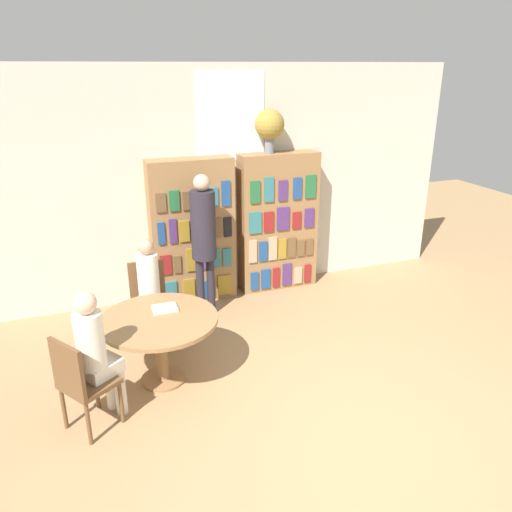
{
  "coord_description": "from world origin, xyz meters",
  "views": [
    {
      "loc": [
        -1.97,
        -2.81,
        2.97
      ],
      "look_at": [
        -0.23,
        1.86,
        1.05
      ],
      "focal_mm": 35.0,
      "sensor_mm": 36.0,
      "label": 1
    }
  ],
  "objects_px": {
    "seated_reader_left": "(150,289)",
    "chair_near_camera": "(81,380)",
    "bookshelf_left": "(193,232)",
    "librarian_standing": "(204,232)",
    "chair_left_side": "(149,297)",
    "reading_table": "(160,329)",
    "flower_vase": "(270,125)",
    "seated_reader_right": "(96,349)",
    "bookshelf_right": "(278,222)"
  },
  "relations": [
    {
      "from": "chair_left_side",
      "to": "librarian_standing",
      "type": "height_order",
      "value": "librarian_standing"
    },
    {
      "from": "flower_vase",
      "to": "chair_near_camera",
      "type": "height_order",
      "value": "flower_vase"
    },
    {
      "from": "bookshelf_right",
      "to": "librarian_standing",
      "type": "relative_size",
      "value": 1.05
    },
    {
      "from": "flower_vase",
      "to": "librarian_standing",
      "type": "relative_size",
      "value": 0.31
    },
    {
      "from": "chair_left_side",
      "to": "librarian_standing",
      "type": "bearing_deg",
      "value": -153.93
    },
    {
      "from": "flower_vase",
      "to": "bookshelf_right",
      "type": "bearing_deg",
      "value": -2.06
    },
    {
      "from": "seated_reader_left",
      "to": "bookshelf_left",
      "type": "bearing_deg",
      "value": -123.53
    },
    {
      "from": "bookshelf_right",
      "to": "chair_left_side",
      "type": "height_order",
      "value": "bookshelf_right"
    },
    {
      "from": "seated_reader_left",
      "to": "chair_near_camera",
      "type": "bearing_deg",
      "value": 59.65
    },
    {
      "from": "flower_vase",
      "to": "seated_reader_right",
      "type": "xyz_separation_m",
      "value": [
        -2.43,
        -2.14,
        -1.53
      ]
    },
    {
      "from": "flower_vase",
      "to": "reading_table",
      "type": "bearing_deg",
      "value": -136.4
    },
    {
      "from": "chair_left_side",
      "to": "seated_reader_right",
      "type": "bearing_deg",
      "value": 66.28
    },
    {
      "from": "bookshelf_left",
      "to": "chair_near_camera",
      "type": "height_order",
      "value": "bookshelf_left"
    },
    {
      "from": "bookshelf_left",
      "to": "reading_table",
      "type": "relative_size",
      "value": 1.66
    },
    {
      "from": "bookshelf_left",
      "to": "flower_vase",
      "type": "bearing_deg",
      "value": 0.25
    },
    {
      "from": "bookshelf_left",
      "to": "seated_reader_left",
      "type": "relative_size",
      "value": 1.52
    },
    {
      "from": "librarian_standing",
      "to": "chair_left_side",
      "type": "bearing_deg",
      "value": -156.24
    },
    {
      "from": "reading_table",
      "to": "seated_reader_left",
      "type": "distance_m",
      "value": 0.73
    },
    {
      "from": "librarian_standing",
      "to": "seated_reader_left",
      "type": "bearing_deg",
      "value": -145.65
    },
    {
      "from": "chair_near_camera",
      "to": "seated_reader_right",
      "type": "relative_size",
      "value": 0.71
    },
    {
      "from": "bookshelf_left",
      "to": "chair_near_camera",
      "type": "relative_size",
      "value": 2.09
    },
    {
      "from": "chair_near_camera",
      "to": "seated_reader_left",
      "type": "distance_m",
      "value": 1.46
    },
    {
      "from": "chair_left_side",
      "to": "seated_reader_right",
      "type": "height_order",
      "value": "seated_reader_right"
    },
    {
      "from": "seated_reader_left",
      "to": "seated_reader_right",
      "type": "bearing_deg",
      "value": 62.93
    },
    {
      "from": "reading_table",
      "to": "chair_left_side",
      "type": "height_order",
      "value": "chair_left_side"
    },
    {
      "from": "bookshelf_right",
      "to": "chair_near_camera",
      "type": "distance_m",
      "value": 3.55
    },
    {
      "from": "bookshelf_right",
      "to": "librarian_standing",
      "type": "bearing_deg",
      "value": -156.98
    },
    {
      "from": "chair_near_camera",
      "to": "chair_left_side",
      "type": "bearing_deg",
      "value": 117.0
    },
    {
      "from": "librarian_standing",
      "to": "chair_near_camera",
      "type": "bearing_deg",
      "value": -131.51
    },
    {
      "from": "chair_near_camera",
      "to": "seated_reader_right",
      "type": "xyz_separation_m",
      "value": [
        0.15,
        0.1,
        0.21
      ]
    },
    {
      "from": "bookshelf_right",
      "to": "seated_reader_left",
      "type": "distance_m",
      "value": 2.2
    },
    {
      "from": "chair_left_side",
      "to": "librarian_standing",
      "type": "relative_size",
      "value": 0.5
    },
    {
      "from": "flower_vase",
      "to": "chair_left_side",
      "type": "bearing_deg",
      "value": -155.01
    },
    {
      "from": "flower_vase",
      "to": "chair_left_side",
      "type": "height_order",
      "value": "flower_vase"
    },
    {
      "from": "seated_reader_right",
      "to": "chair_left_side",
      "type": "bearing_deg",
      "value": 120.28
    },
    {
      "from": "flower_vase",
      "to": "librarian_standing",
      "type": "xyz_separation_m",
      "value": [
        -1.04,
        -0.51,
        -1.14
      ]
    },
    {
      "from": "flower_vase",
      "to": "seated_reader_left",
      "type": "height_order",
      "value": "flower_vase"
    },
    {
      "from": "reading_table",
      "to": "chair_near_camera",
      "type": "height_order",
      "value": "chair_near_camera"
    },
    {
      "from": "seated_reader_right",
      "to": "seated_reader_left",
      "type": "bearing_deg",
      "value": 116.93
    },
    {
      "from": "seated_reader_left",
      "to": "librarian_standing",
      "type": "height_order",
      "value": "librarian_standing"
    },
    {
      "from": "seated_reader_left",
      "to": "bookshelf_right",
      "type": "bearing_deg",
      "value": -149.96
    },
    {
      "from": "bookshelf_right",
      "to": "seated_reader_right",
      "type": "xyz_separation_m",
      "value": [
        -2.56,
        -2.14,
        -0.23
      ]
    },
    {
      "from": "chair_near_camera",
      "to": "flower_vase",
      "type": "bearing_deg",
      "value": 97.29
    },
    {
      "from": "bookshelf_left",
      "to": "flower_vase",
      "type": "height_order",
      "value": "flower_vase"
    },
    {
      "from": "reading_table",
      "to": "bookshelf_left",
      "type": "bearing_deg",
      "value": 66.26
    },
    {
      "from": "bookshelf_left",
      "to": "bookshelf_right",
      "type": "height_order",
      "value": "same"
    },
    {
      "from": "bookshelf_right",
      "to": "seated_reader_right",
      "type": "bearing_deg",
      "value": -140.2
    },
    {
      "from": "bookshelf_left",
      "to": "chair_left_side",
      "type": "xyz_separation_m",
      "value": [
        -0.73,
        -0.83,
        -0.43
      ]
    },
    {
      "from": "bookshelf_right",
      "to": "seated_reader_right",
      "type": "distance_m",
      "value": 3.35
    },
    {
      "from": "chair_left_side",
      "to": "chair_near_camera",
      "type": "bearing_deg",
      "value": 63.0
    }
  ]
}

